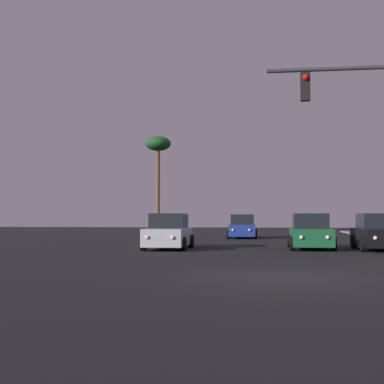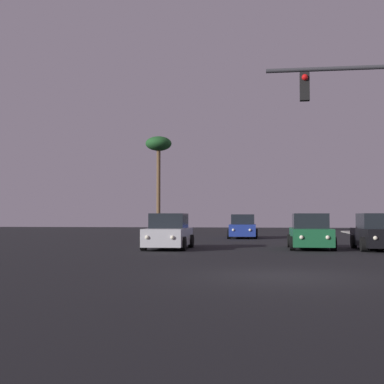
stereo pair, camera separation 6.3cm
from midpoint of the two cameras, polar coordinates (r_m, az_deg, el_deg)
ground_plane at (r=14.17m, az=9.47°, el=-8.83°), size 120.00×120.00×0.00m
car_black at (r=26.08m, az=19.18°, el=-4.18°), size 2.04×4.33×1.68m
car_silver at (r=25.38m, az=-2.59°, el=-4.37°), size 2.04×4.32×1.68m
car_blue at (r=38.09m, az=5.36°, el=-3.77°), size 2.04×4.33×1.68m
car_green at (r=26.02m, az=12.44°, el=-4.27°), size 2.04×4.31×1.68m
palm_tree_far at (r=49.42m, az=-3.69°, el=4.59°), size 2.40×2.40×8.90m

